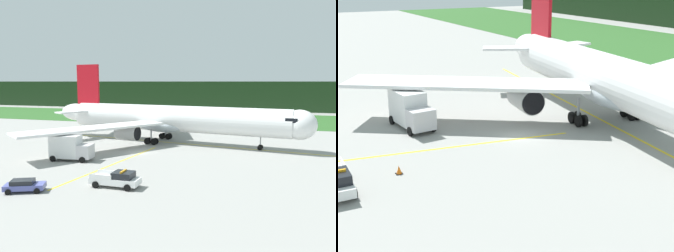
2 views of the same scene
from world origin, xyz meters
TOP-DOWN VIEW (x-y plane):
  - ground at (0.00, 0.00)m, footprint 320.00×320.00m
  - taxiway_centerline_main at (3.02, 9.79)m, footprint 67.24×9.22m
  - taxiway_centerline_spur at (-0.52, -8.24)m, footprint 3.67×25.45m
  - airliner at (2.11, 9.91)m, footprint 51.47×51.13m
  - catering_truck at (-7.64, -8.27)m, footprint 6.37×3.27m
  - apron_cone at (3.33, -12.73)m, footprint 0.54×0.54m

SIDE VIEW (x-z plane):
  - ground at x=0.00m, z-range 0.00..0.00m
  - taxiway_centerline_main at x=3.02m, z-range 0.00..0.01m
  - taxiway_centerline_spur at x=-0.52m, z-range 0.00..0.01m
  - apron_cone at x=3.33m, z-range -0.01..0.67m
  - catering_truck at x=-7.64m, z-range -0.02..3.85m
  - airliner at x=2.11m, z-range -3.01..12.05m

